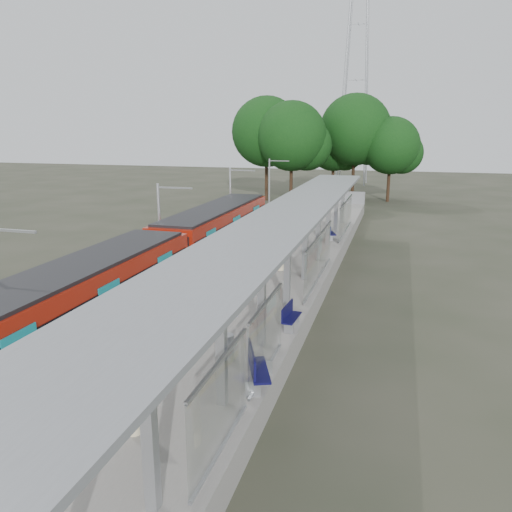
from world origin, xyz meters
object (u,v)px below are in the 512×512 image
(litter_bin, at_px, (227,348))
(bench_mid, at_px, (290,316))
(train, at_px, (165,260))
(bench_near, at_px, (256,367))
(info_pillar_near, at_px, (133,408))
(info_pillar_far, at_px, (280,254))
(bench_far, at_px, (330,232))

(litter_bin, bearing_deg, bench_mid, 67.18)
(train, relative_size, bench_near, 16.15)
(train, bearing_deg, litter_bin, -52.03)
(info_pillar_near, bearing_deg, info_pillar_far, 82.54)
(litter_bin, bearing_deg, train, 127.97)
(bench_far, xyz_separation_m, litter_bin, (-0.65, -19.18, -0.06))
(bench_far, bearing_deg, info_pillar_near, -112.82)
(info_pillar_far, bearing_deg, litter_bin, -73.94)
(bench_near, distance_m, litter_bin, 1.87)
(bench_near, xyz_separation_m, bench_mid, (0.02, 4.51, -0.10))
(train, relative_size, info_pillar_near, 17.28)
(bench_far, bearing_deg, bench_mid, -106.57)
(bench_mid, xyz_separation_m, bench_far, (-0.69, 15.98, 0.01))
(bench_near, distance_m, info_pillar_far, 12.36)
(train, xyz_separation_m, bench_mid, (7.12, -4.19, -0.56))
(info_pillar_near, xyz_separation_m, litter_bin, (0.90, 4.39, -0.25))
(info_pillar_near, bearing_deg, bench_near, 46.95)
(info_pillar_near, relative_size, litter_bin, 1.81)
(train, bearing_deg, info_pillar_near, -67.53)
(train, height_order, bench_mid, train)
(train, bearing_deg, bench_near, -50.77)
(bench_far, bearing_deg, train, -137.64)
(info_pillar_far, bearing_deg, train, -133.21)
(info_pillar_near, height_order, info_pillar_far, info_pillar_far)
(bench_near, height_order, bench_mid, bench_near)
(bench_far, distance_m, litter_bin, 19.20)
(bench_mid, bearing_deg, bench_near, -86.09)
(bench_far, distance_m, info_pillar_far, 8.46)
(bench_far, relative_size, info_pillar_far, 0.75)
(bench_far, xyz_separation_m, info_pillar_far, (-1.49, -8.32, 0.33))
(bench_mid, height_order, info_pillar_far, info_pillar_far)
(bench_mid, bearing_deg, info_pillar_far, 110.03)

